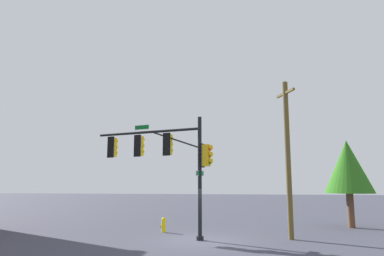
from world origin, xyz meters
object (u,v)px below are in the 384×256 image
object	(u,v)px
utility_pole	(288,156)
tree_near	(348,167)
signal_pole_assembly	(164,153)
fire_hydrant	(163,225)

from	to	relation	value
utility_pole	tree_near	world-z (taller)	utility_pole
signal_pole_assembly	fire_hydrant	size ratio (longest dim) A/B	8.25
tree_near	fire_hydrant	bearing A→B (deg)	16.55
signal_pole_assembly	utility_pole	world-z (taller)	utility_pole
signal_pole_assembly	tree_near	bearing A→B (deg)	-155.13
utility_pole	signal_pole_assembly	bearing A→B (deg)	1.05
signal_pole_assembly	tree_near	world-z (taller)	signal_pole_assembly
signal_pole_assembly	utility_pole	distance (m)	6.51
fire_hydrant	utility_pole	bearing A→B (deg)	166.85
fire_hydrant	tree_near	xyz separation A→B (m)	(-11.32, -3.36, 3.39)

